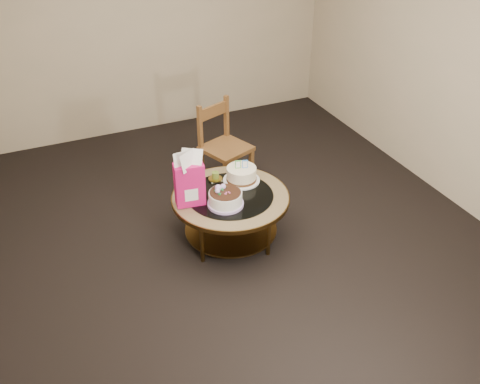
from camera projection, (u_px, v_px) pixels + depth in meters
name	position (u px, v px, depth m)	size (l,w,h in m)	color
ground	(231.00, 237.00, 4.83)	(5.00, 5.00, 0.00)	black
room_walls	(229.00, 74.00, 3.99)	(4.52, 5.02, 2.61)	tan
coffee_table	(231.00, 203.00, 4.63)	(1.02, 1.02, 0.46)	brown
decorated_cake	(225.00, 199.00, 4.43)	(0.30, 0.30, 0.18)	#C1A0E3
cream_cake	(241.00, 175.00, 4.74)	(0.33, 0.33, 0.21)	white
gift_bag	(189.00, 179.00, 4.35)	(0.26, 0.20, 0.48)	#C8125D
pillar_candle	(215.00, 177.00, 4.77)	(0.12, 0.12, 0.09)	#D5AE57
dining_chair	(224.00, 146.00, 5.33)	(0.54, 0.54, 0.90)	brown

